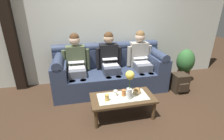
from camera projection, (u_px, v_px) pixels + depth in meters
name	position (u px, v px, depth m)	size (l,w,h in m)	color
ground_plane	(124.00, 120.00, 2.68)	(14.00, 14.00, 0.00)	#382619
back_wall_patterned	(105.00, 18.00, 3.66)	(6.00, 0.12, 2.90)	silver
timber_pillar	(8.00, 20.00, 3.17)	(0.20, 0.20, 2.90)	black
couch	(110.00, 72.00, 3.60)	(2.32, 0.88, 0.96)	#2D3851
person_left	(76.00, 62.00, 3.34)	(0.56, 0.67, 1.22)	#595B66
person_middle	(110.00, 59.00, 3.48)	(0.56, 0.67, 1.22)	#383D4C
person_right	(140.00, 57.00, 3.62)	(0.56, 0.67, 1.22)	#595B66
coffee_table	(123.00, 99.00, 2.69)	(1.03, 0.50, 0.37)	#47331E
flower_vase	(130.00, 81.00, 2.50)	(0.14, 0.14, 0.47)	silver
snack_bowl	(137.00, 91.00, 2.75)	(0.13, 0.13, 0.11)	tan
cup_near_left	(107.00, 97.00, 2.54)	(0.07, 0.07, 0.11)	gold
cup_near_right	(124.00, 93.00, 2.67)	(0.07, 0.07, 0.11)	#B26633
cup_far_center	(115.00, 93.00, 2.67)	(0.06, 0.06, 0.09)	white
backpack_right	(180.00, 83.00, 3.50)	(0.30, 0.32, 0.39)	#2D2319
potted_plant	(185.00, 64.00, 3.89)	(0.40, 0.40, 0.78)	brown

